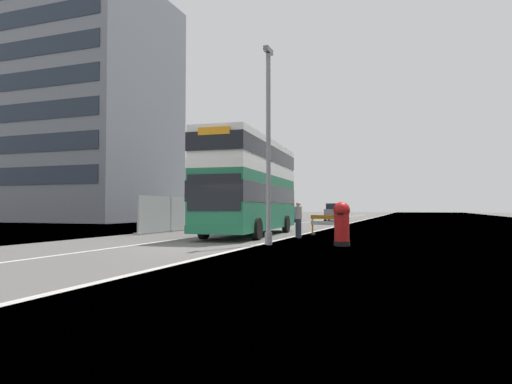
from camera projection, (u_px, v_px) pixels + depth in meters
name	position (u px, v px, depth m)	size (l,w,h in m)	color
ground	(204.00, 250.00, 16.03)	(140.00, 280.00, 0.10)	#565451
double_decker_bus	(251.00, 185.00, 23.78)	(3.37, 11.09, 5.01)	#1E6B47
lamppost_foreground	(268.00, 151.00, 17.67)	(0.29, 0.70, 7.84)	gray
red_pillar_postbox	(342.00, 222.00, 17.09)	(0.64, 0.64, 1.69)	black
roadworks_barrier	(327.00, 223.00, 23.60)	(1.85, 0.70, 1.07)	orange
construction_site_fence	(208.00, 213.00, 31.81)	(0.44, 17.20, 2.19)	#A8AAAD
car_oncoming_near	(284.00, 212.00, 43.62)	(1.92, 3.88, 2.32)	navy
car_receding_mid	(335.00, 213.00, 50.41)	(1.99, 3.83, 1.95)	slate
bare_tree_far_verge_near	(225.00, 201.00, 50.68)	(3.04, 2.40, 4.38)	#4C3D2D
pedestrian_at_kerb	(298.00, 220.00, 21.60)	(0.34, 0.34, 1.74)	#2D3342
backdrop_office_block	(55.00, 112.00, 52.14)	(26.40, 14.92, 25.27)	gray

